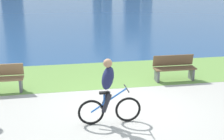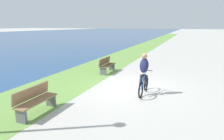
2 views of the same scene
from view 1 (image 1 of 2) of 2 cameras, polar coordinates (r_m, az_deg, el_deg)
The scene contains 6 objects.
ground_plane at distance 8.75m, azimuth 2.56°, elevation -7.24°, with size 300.00×300.00×0.00m, color #B2AFA8.
grass_strip_bayside at distance 11.71m, azimuth -0.90°, elevation -0.73°, with size 120.00×3.21×0.01m, color #6B9947.
bay_water_surface at distance 47.71m, azimuth -8.20°, elevation 12.82°, with size 300.00×69.90×0.00m, color navy.
cyclist_lead at distance 7.61m, azimuth -0.67°, elevation -4.19°, with size 1.62×0.52×1.71m.
bench_near_path at distance 11.15m, azimuth 11.51°, elevation 0.38°, with size 1.50×0.47×0.90m.
bench_far_along_path at distance 10.46m, azimuth -20.22°, elevation -1.51°, with size 1.50×0.47×0.90m.
Camera 1 is at (-1.78, -7.75, 3.64)m, focal length 49.03 mm.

